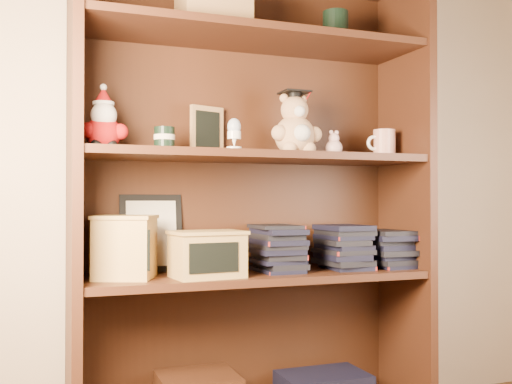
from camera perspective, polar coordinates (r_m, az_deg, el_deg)
bookcase at (r=2.05m, az=-0.56°, el=-1.17°), size 1.20×0.35×1.60m
shelf_lower at (r=2.02m, az=0.00°, el=-8.04°), size 1.14×0.33×0.02m
shelf_upper at (r=2.01m, az=0.00°, el=3.35°), size 1.14×0.33×0.02m
santa_plush at (r=1.90m, az=-14.32°, el=6.28°), size 0.15×0.11×0.21m
teachers_tin at (r=1.93m, az=-8.72°, el=5.05°), size 0.07×0.07×0.07m
chalkboard_plaque at (r=2.08m, az=-4.70°, el=5.78°), size 0.13×0.09×0.17m
egg_cup at (r=1.91m, az=-2.09°, el=5.62°), size 0.05×0.05×0.10m
grad_teddy_bear at (r=2.06m, az=3.77°, el=5.96°), size 0.18×0.16×0.22m
pink_figurine at (r=2.13m, az=7.43°, el=4.40°), size 0.06×0.06×0.09m
teacher_mug at (r=2.23m, az=12.07°, el=4.55°), size 0.11×0.08×0.10m
certificate_frame at (r=2.05m, az=-9.95°, el=-3.89°), size 0.21×0.05×0.26m
treats_box at (r=1.90m, az=-12.35°, el=-5.10°), size 0.23×0.23×0.19m
pencils_box at (r=1.89m, az=-4.66°, el=-5.88°), size 0.24×0.18×0.15m
book_stack_left at (r=2.04m, az=2.09°, el=-5.36°), size 0.14×0.20×0.16m
book_stack_mid at (r=2.15m, az=8.25°, el=-5.34°), size 0.14×0.20×0.14m
book_stack_right at (r=2.23m, az=12.17°, el=-5.35°), size 0.14×0.20×0.13m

